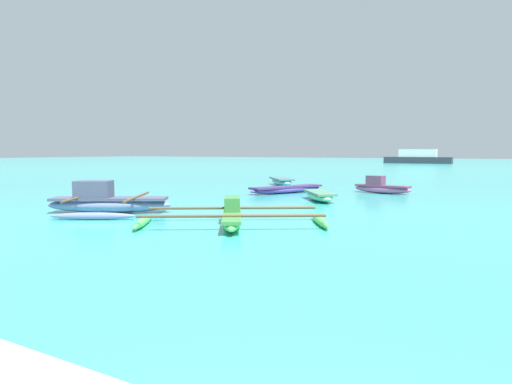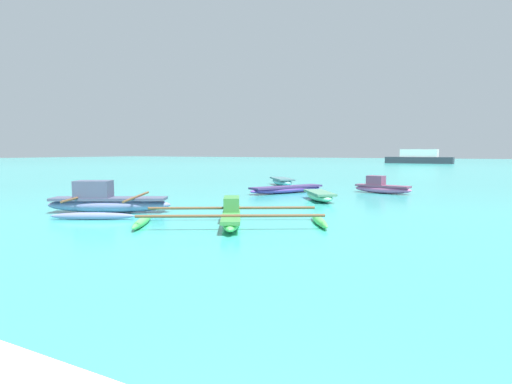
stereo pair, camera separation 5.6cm
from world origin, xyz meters
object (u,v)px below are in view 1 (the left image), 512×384
at_px(moored_boat_0, 107,202).
at_px(moored_boat_2, 232,216).
at_px(moored_boat_1, 319,195).
at_px(moored_boat_5, 282,181).
at_px(moored_boat_4, 381,187).
at_px(moored_boat_3, 287,189).
at_px(distant_ferry, 418,158).

xyz_separation_m(moored_boat_0, moored_boat_2, (4.47, -0.06, -0.10)).
relative_size(moored_boat_1, moored_boat_5, 0.91).
bearing_deg(moored_boat_4, moored_boat_3, -141.65).
distance_m(moored_boat_3, moored_boat_4, 4.10).
bearing_deg(moored_boat_2, moored_boat_0, -122.63).
relative_size(moored_boat_0, moored_boat_2, 0.77).
bearing_deg(moored_boat_3, moored_boat_5, 53.67).
relative_size(moored_boat_1, moored_boat_4, 0.94).
bearing_deg(moored_boat_1, moored_boat_2, -34.15).
bearing_deg(distant_ferry, moored_boat_3, -85.59).
height_order(moored_boat_0, distant_ferry, distant_ferry).
bearing_deg(moored_boat_5, moored_boat_4, 32.03).
bearing_deg(moored_boat_4, moored_boat_0, -106.95).
bearing_deg(moored_boat_5, moored_boat_0, -38.35).
bearing_deg(moored_boat_4, distant_ferry, 109.68).
xyz_separation_m(moored_boat_0, moored_boat_4, (5.49, 10.31, -0.05)).
height_order(moored_boat_4, moored_boat_5, moored_boat_4).
height_order(moored_boat_2, distant_ferry, distant_ferry).
bearing_deg(moored_boat_1, moored_boat_5, -178.72).
bearing_deg(moored_boat_4, moored_boat_1, -95.50).
bearing_deg(moored_boat_0, moored_boat_2, -31.06).
distance_m(moored_boat_0, moored_boat_5, 12.23).
distance_m(moored_boat_1, moored_boat_3, 3.29).
bearing_deg(moored_boat_1, moored_boat_4, 127.46).
bearing_deg(moored_boat_0, moored_boat_4, 31.67).
distance_m(moored_boat_3, distant_ferry, 53.43).
relative_size(moored_boat_1, moored_boat_2, 0.50).
bearing_deg(moored_boat_3, moored_boat_1, -108.35).
bearing_deg(moored_boat_2, distant_ferry, 154.36).
height_order(moored_boat_2, moored_boat_4, moored_boat_4).
distance_m(moored_boat_5, distant_ferry, 49.52).
distance_m(moored_boat_1, moored_boat_4, 4.28).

